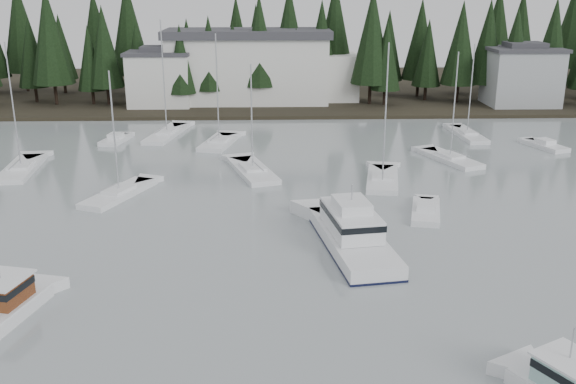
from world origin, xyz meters
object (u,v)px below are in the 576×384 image
sailboat_6 (450,160)px  sailboat_7 (382,181)px  harbor_inn (261,67)px  runabout_4 (545,147)px  cabin_cruiser_center (352,236)px  sailboat_1 (219,144)px  runabout_3 (116,141)px  sailboat_8 (467,136)px  sailboat_12 (167,135)px  sailboat_2 (119,195)px  house_west (160,78)px  sailboat_11 (22,170)px  sailboat_0 (253,172)px  runabout_1 (426,213)px  house_east_a (522,75)px

sailboat_6 → sailboat_7: (-8.46, -7.31, 0.01)m
harbor_inn → runabout_4: (32.70, -29.20, -5.64)m
harbor_inn → sailboat_6: 40.44m
harbor_inn → cabin_cruiser_center: 58.17m
cabin_cruiser_center → sailboat_7: sailboat_7 is taller
sailboat_1 → sailboat_7: sailboat_7 is taller
harbor_inn → runabout_3: bearing=-124.7°
sailboat_8 → sailboat_7: bearing=140.9°
sailboat_8 → sailboat_12: (-37.03, 1.51, 0.01)m
sailboat_2 → runabout_4: 47.78m
house_west → runabout_4: (47.75, -25.86, -4.52)m
sailboat_1 → sailboat_2: (-7.45, -19.05, -0.01)m
sailboat_2 → sailboat_11: size_ratio=0.87×
sailboat_1 → sailboat_6: 26.30m
sailboat_0 → sailboat_8: 30.25m
sailboat_12 → runabout_1: bearing=-129.0°
house_west → harbor_inn: 15.45m
house_west → runabout_1: (28.82, -47.69, -4.52)m
house_east_a → sailboat_1: sailboat_1 is taller
house_west → sailboat_12: (3.49, -18.31, -4.58)m
house_east_a → sailboat_8: (-13.48, -18.82, -4.84)m
sailboat_7 → runabout_4: size_ratio=2.21×
harbor_inn → sailboat_0: harbor_inn is taller
sailboat_12 → sailboat_8: bearing=-82.1°
sailboat_11 → cabin_cruiser_center: bearing=-129.0°
runabout_1 → runabout_4: (18.93, 21.83, 0.00)m
house_west → sailboat_11: bearing=-104.6°
runabout_1 → runabout_3: bearing=63.5°
sailboat_8 → runabout_4: size_ratio=1.92×
sailboat_2 → sailboat_6: sailboat_6 is taller
house_west → runabout_4: size_ratio=1.56×
sailboat_12 → house_west: bearing=21.0°
sailboat_11 → sailboat_1: bearing=-66.2°
sailboat_1 → sailboat_11: bearing=131.5°
sailboat_6 → runabout_3: sailboat_6 is taller
sailboat_12 → runabout_4: bearing=-89.4°
harbor_inn → sailboat_12: 25.19m
sailboat_12 → runabout_4: (44.25, -7.56, 0.06)m
sailboat_1 → runabout_4: size_ratio=2.16×
sailboat_1 → runabout_1: (18.54, -24.59, 0.06)m
runabout_4 → sailboat_1: bearing=67.0°
sailboat_0 → sailboat_7: size_ratio=0.83×
sailboat_0 → sailboat_12: (-10.97, 16.86, 0.02)m
runabout_3 → runabout_4: size_ratio=0.93×
sailboat_12 → runabout_1: size_ratio=2.20×
sailboat_6 → sailboat_12: (-31.82, 12.87, 0.01)m
sailboat_0 → sailboat_12: bearing=15.9°
cabin_cruiser_center → runabout_1: (6.85, 6.50, -0.65)m
house_east_a → sailboat_7: 46.54m
cabin_cruiser_center → runabout_3: bearing=27.6°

